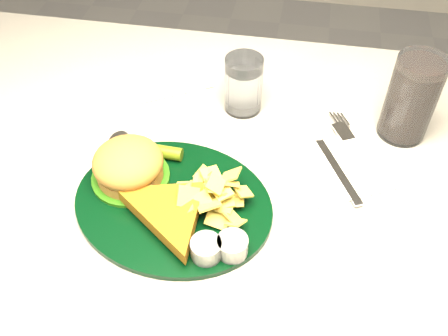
# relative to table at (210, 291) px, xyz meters

# --- Properties ---
(table) EXTENTS (1.20, 0.80, 0.75)m
(table) POSITION_rel_table_xyz_m (0.00, 0.00, 0.00)
(table) COLOR #A29C92
(table) RESTS_ON ground
(dinner_plate) EXTENTS (0.34, 0.31, 0.07)m
(dinner_plate) POSITION_rel_table_xyz_m (-0.03, -0.08, 0.41)
(dinner_plate) COLOR black
(dinner_plate) RESTS_ON table
(water_glass) EXTENTS (0.07, 0.07, 0.10)m
(water_glass) POSITION_rel_table_xyz_m (0.03, 0.16, 0.43)
(water_glass) COLOR silver
(water_glass) RESTS_ON table
(cola_glass) EXTENTS (0.10, 0.10, 0.15)m
(cola_glass) POSITION_rel_table_xyz_m (0.31, 0.15, 0.45)
(cola_glass) COLOR black
(cola_glass) RESTS_ON table
(fork_napkin) EXTENTS (0.21, 0.23, 0.01)m
(fork_napkin) POSITION_rel_table_xyz_m (0.21, 0.04, 0.38)
(fork_napkin) COLOR silver
(fork_napkin) RESTS_ON table
(spoon) EXTENTS (0.05, 0.16, 0.01)m
(spoon) POSITION_rel_table_xyz_m (-0.14, -0.04, 0.38)
(spoon) COLOR silver
(spoon) RESTS_ON table
(wrapped_straw) EXTENTS (0.18, 0.14, 0.01)m
(wrapped_straw) POSITION_rel_table_xyz_m (-0.10, 0.17, 0.38)
(wrapped_straw) COLOR white
(wrapped_straw) RESTS_ON table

